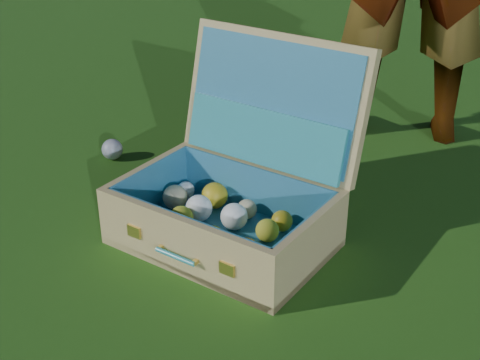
{
  "coord_description": "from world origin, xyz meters",
  "views": [
    {
      "loc": [
        1.16,
        -1.26,
        0.98
      ],
      "look_at": [
        0.19,
        -0.02,
        0.16
      ],
      "focal_mm": 50.0,
      "sensor_mm": 36.0,
      "label": 1
    }
  ],
  "objects": [
    {
      "name": "ground",
      "position": [
        0.0,
        0.0,
        0.0
      ],
      "size": [
        60.0,
        60.0,
        0.0
      ],
      "primitive_type": "plane",
      "color": "#215114",
      "rests_on": "ground"
    },
    {
      "name": "stray_ball",
      "position": [
        -0.44,
        0.08,
        0.04
      ],
      "size": [
        0.07,
        0.07,
        0.07
      ],
      "primitive_type": "sphere",
      "color": "teal",
      "rests_on": "ground"
    },
    {
      "name": "suitcase",
      "position": [
        0.18,
        -0.02,
        0.15
      ],
      "size": [
        0.57,
        0.53,
        0.51
      ],
      "rotation": [
        0.0,
        0.0,
        0.06
      ],
      "color": "tan",
      "rests_on": "ground"
    }
  ]
}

